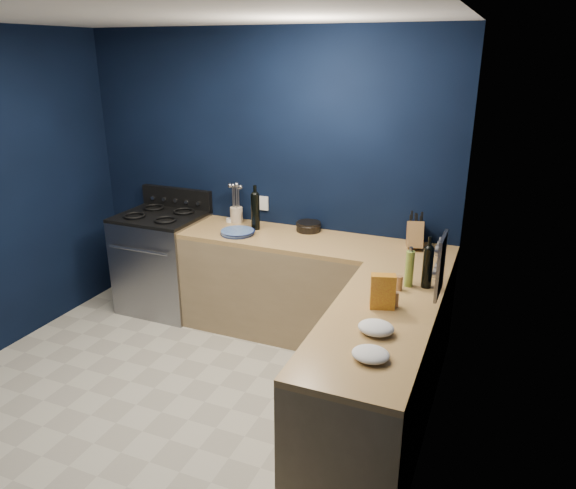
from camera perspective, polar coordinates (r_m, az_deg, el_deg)
The scene contains 27 objects.
floor at distance 4.07m, azimuth -13.26°, elevation -17.05°, with size 3.50×3.50×0.02m, color #B8B2A0.
ceiling at distance 3.28m, azimuth -17.14°, elevation 22.79°, with size 3.50×3.50×0.02m, color silver.
wall_back at distance 4.91m, azimuth -2.54°, elevation 6.94°, with size 3.50×0.02×2.60m, color black.
wall_right at distance 2.81m, azimuth 15.17°, elevation -3.89°, with size 0.02×3.50×2.60m, color black.
cab_back at distance 4.69m, azimuth 2.62°, elevation -4.97°, with size 2.30×0.63×0.86m, color #8D7552.
top_back at distance 4.52m, azimuth 2.71°, elevation 0.22°, with size 2.30×0.63×0.04m, color brown.
cab_right at distance 3.52m, azimuth 9.16°, elevation -14.43°, with size 0.63×1.67×0.86m, color #8D7552.
top_right at distance 3.29m, azimuth 9.59°, elevation -7.93°, with size 0.63×1.67×0.04m, color brown.
gas_range at distance 5.33m, azimuth -13.06°, elevation -1.96°, with size 0.76×0.66×0.92m, color gray.
oven_door at distance 5.11m, azimuth -15.08°, elevation -3.26°, with size 0.59×0.02×0.42m, color black.
cooktop at distance 5.18m, azimuth -13.47°, elevation 2.93°, with size 0.76×0.66×0.03m, color black.
backguard at distance 5.39m, azimuth -11.71°, elevation 4.87°, with size 0.76×0.06×0.20m, color black.
spice_panel at distance 3.36m, azimuth 15.92°, elevation -2.17°, with size 0.02×0.28×0.38m, color gray.
wall_outlet at distance 4.94m, azimuth -2.61°, elevation 4.40°, with size 0.09×0.02×0.13m, color white.
plate_stack at distance 4.66m, azimuth -5.40°, elevation 1.30°, with size 0.29×0.29×0.04m, color #4250A1.
ramekin at distance 5.02m, azimuth -6.12°, elevation 2.60°, with size 0.08×0.08×0.03m, color white.
utensil_crock at distance 4.99m, azimuth -5.50°, elevation 3.17°, with size 0.11×0.11×0.14m, color beige.
wine_bottle_back at distance 4.75m, azimuth -3.48°, elevation 3.48°, with size 0.08×0.08×0.32m, color black.
lemon_basket at distance 4.73m, azimuth 2.19°, elevation 1.92°, with size 0.21×0.21×0.08m, color black.
knife_block at distance 4.43m, azimuth 13.32°, elevation 1.03°, with size 0.12×0.19×0.21m, color brown.
wine_bottle_right at distance 3.69m, azimuth 14.59°, elevation -2.41°, with size 0.07×0.07×0.28m, color black.
oil_bottle at distance 3.68m, azimuth 12.76°, elevation -2.53°, with size 0.06×0.06×0.25m, color olive.
spice_jar_near at distance 3.64m, azimuth 11.71°, elevation -4.04°, with size 0.05×0.05×0.10m, color olive.
spice_jar_far at distance 3.40m, azimuth 11.26°, elevation -5.77°, with size 0.05×0.05×0.09m, color olive.
crouton_bag at distance 3.35m, azimuth 10.02°, elevation -4.94°, with size 0.15×0.07×0.22m, color #A32019.
towel_front at distance 3.08m, azimuth 9.33°, elevation -8.71°, with size 0.20×0.17×0.07m, color white.
towel_end at distance 2.85m, azimuth 8.76°, elevation -11.43°, with size 0.20×0.18×0.06m, color white.
Camera 1 is at (2.03, -2.57, 2.40)m, focal length 33.50 mm.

